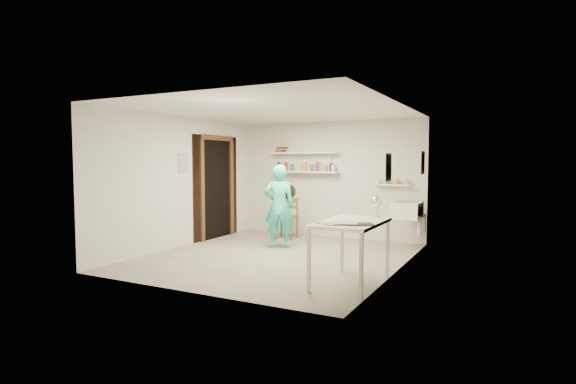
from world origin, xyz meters
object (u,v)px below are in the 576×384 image
at_px(belfast_sink, 407,210).
at_px(man, 279,206).
at_px(wooden_chair, 286,217).
at_px(desk_lamp, 378,202).
at_px(work_table, 351,253).
at_px(wall_clock, 288,192).

xyz_separation_m(belfast_sink, man, (-2.10, -0.97, 0.06)).
distance_m(belfast_sink, wooden_chair, 2.44).
bearing_deg(belfast_sink, wooden_chair, -177.99).
xyz_separation_m(belfast_sink, desk_lamp, (0.09, -2.23, 0.34)).
xyz_separation_m(man, work_table, (1.99, -1.75, -0.35)).
xyz_separation_m(man, wooden_chair, (-0.32, 0.89, -0.31)).
xyz_separation_m(man, desk_lamp, (2.19, -1.26, 0.28)).
relative_size(belfast_sink, wall_clock, 2.20).
distance_m(belfast_sink, work_table, 2.74).
relative_size(wall_clock, wooden_chair, 0.30).
distance_m(belfast_sink, wall_clock, 2.18).
bearing_deg(wall_clock, man, -137.18).
bearing_deg(desk_lamp, belfast_sink, 92.36).
distance_m(man, desk_lamp, 2.54).
relative_size(work_table, desk_lamp, 8.00).
bearing_deg(work_table, man, 138.74).
height_order(belfast_sink, wall_clock, wall_clock).
distance_m(wall_clock, desk_lamp, 2.56).
height_order(belfast_sink, desk_lamp, desk_lamp).
bearing_deg(belfast_sink, man, -155.10).
relative_size(wall_clock, desk_lamp, 1.78).
height_order(belfast_sink, man, man).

